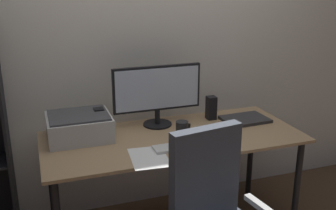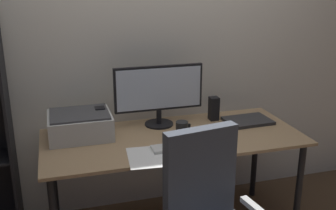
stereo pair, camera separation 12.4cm
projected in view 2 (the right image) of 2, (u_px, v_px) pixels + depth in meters
back_wall at (152, 38)px, 2.94m from camera, size 6.40×0.10×2.60m
desk at (173, 147)px, 2.65m from camera, size 1.69×0.73×0.74m
monitor at (159, 91)px, 2.74m from camera, size 0.62×0.20×0.42m
keyboard at (175, 147)px, 2.43m from camera, size 0.29×0.11×0.02m
mouse at (210, 141)px, 2.50m from camera, size 0.08×0.11×0.03m
coffee_mug at (182, 130)px, 2.58m from camera, size 0.10×0.08×0.11m
laptop at (248, 121)px, 2.86m from camera, size 0.33×0.24×0.02m
speaker_left at (100, 119)px, 2.67m from camera, size 0.06×0.07×0.17m
speaker_right at (214, 109)px, 2.89m from camera, size 0.06×0.07×0.17m
printer at (80, 125)px, 2.59m from camera, size 0.40×0.34×0.16m
paper_sheet at (146, 157)px, 2.32m from camera, size 0.24×0.31×0.00m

